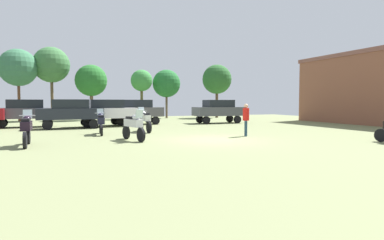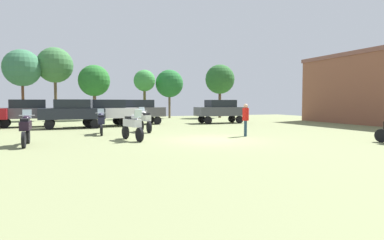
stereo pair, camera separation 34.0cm
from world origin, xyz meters
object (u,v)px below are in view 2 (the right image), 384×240
at_px(car_4, 108,111).
at_px(car_6, 72,111).
at_px(tree_4, 94,81).
at_px(tree_7, 22,68).
at_px(tree_1, 55,65).
at_px(motorcycle_1, 26,128).
at_px(motorcycle_6, 145,120).
at_px(tree_2, 220,79).
at_px(car_1, 220,110).
at_px(tree_8, 169,84).
at_px(person_1, 246,117).
at_px(motorcycle_7, 101,122).
at_px(car_2, 137,110).
at_px(car_3, 28,111).
at_px(motorcycle_3, 132,125).
at_px(tree_5, 144,81).

relative_size(car_4, car_6, 1.01).
xyz_separation_m(tree_4, tree_7, (-6.50, 0.07, 1.05)).
height_order(car_4, tree_1, tree_1).
height_order(motorcycle_1, tree_1, tree_1).
relative_size(motorcycle_1, tree_7, 0.33).
relative_size(motorcycle_6, tree_2, 0.35).
bearing_deg(tree_4, motorcycle_1, -101.94).
bearing_deg(tree_4, car_4, -88.08).
bearing_deg(tree_1, car_1, -35.92).
relative_size(motorcycle_6, tree_8, 0.39).
relative_size(car_4, tree_4, 0.78).
distance_m(car_6, tree_2, 19.32).
height_order(person_1, tree_8, tree_8).
xyz_separation_m(person_1, tree_8, (1.79, 20.16, 2.87)).
relative_size(tree_1, tree_8, 1.32).
distance_m(motorcycle_7, tree_7, 17.14).
xyz_separation_m(tree_7, tree_8, (14.68, 0.84, -1.13)).
bearing_deg(car_1, tree_4, 47.89).
distance_m(motorcycle_7, tree_1, 17.16).
distance_m(car_1, tree_2, 10.29).
height_order(car_4, person_1, car_4).
distance_m(car_6, tree_8, 15.50).
distance_m(car_2, tree_7, 12.97).
bearing_deg(tree_1, tree_4, -11.67).
distance_m(car_2, tree_1, 11.80).
bearing_deg(motorcycle_1, car_2, 57.85).
height_order(car_3, tree_2, tree_2).
height_order(car_1, person_1, car_1).
height_order(motorcycle_6, tree_1, tree_1).
bearing_deg(tree_2, motorcycle_1, -133.25).
relative_size(motorcycle_3, car_4, 0.50).
distance_m(car_3, tree_8, 16.29).
bearing_deg(car_1, car_6, 96.47).
bearing_deg(car_3, tree_7, 4.05).
height_order(tree_4, tree_7, tree_7).
bearing_deg(tree_5, tree_2, -4.94).
distance_m(motorcycle_3, tree_4, 19.23).
height_order(car_3, car_4, same).
distance_m(car_1, car_3, 15.08).
relative_size(car_1, tree_8, 0.79).
height_order(car_2, tree_7, tree_7).
height_order(car_6, tree_4, tree_4).
bearing_deg(motorcycle_1, tree_4, 77.42).
height_order(tree_1, tree_7, tree_1).
distance_m(motorcycle_6, car_4, 5.57).
distance_m(motorcycle_7, tree_5, 17.47).
height_order(car_4, tree_4, tree_4).
relative_size(car_2, car_3, 1.02).
bearing_deg(motorcycle_6, car_3, 129.88).
bearing_deg(tree_7, tree_8, 3.27).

